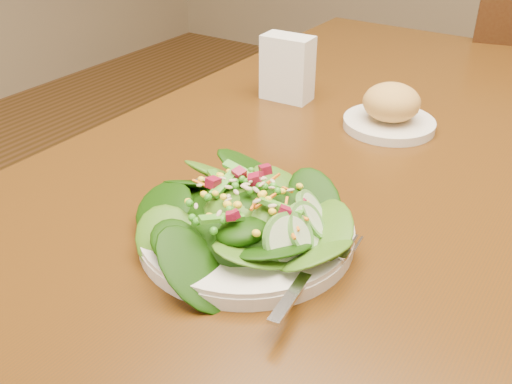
{
  "coord_description": "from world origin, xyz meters",
  "views": [
    {
      "loc": [
        0.24,
        -0.74,
        1.14
      ],
      "look_at": [
        -0.07,
        -0.28,
        0.8
      ],
      "focal_mm": 40.0,
      "sensor_mm": 36.0,
      "label": 1
    }
  ],
  "objects": [
    {
      "name": "salad_plate",
      "position": [
        -0.06,
        -0.3,
        0.78
      ],
      "size": [
        0.25,
        0.25,
        0.07
      ],
      "rotation": [
        0.0,
        0.0,
        0.21
      ],
      "color": "silver",
      "rests_on": "dining_table"
    },
    {
      "name": "bread_plate",
      "position": [
        -0.05,
        0.09,
        0.78
      ],
      "size": [
        0.15,
        0.15,
        0.07
      ],
      "color": "silver",
      "rests_on": "dining_table"
    },
    {
      "name": "dining_table",
      "position": [
        0.0,
        0.0,
        0.65
      ],
      "size": [
        0.9,
        1.4,
        0.75
      ],
      "color": "#492608",
      "rests_on": "ground_plane"
    },
    {
      "name": "napkin_holder",
      "position": [
        -0.25,
        0.11,
        0.81
      ],
      "size": [
        0.09,
        0.05,
        0.11
      ],
      "rotation": [
        0.0,
        0.0,
        0.05
      ],
      "color": "white",
      "rests_on": "dining_table"
    }
  ]
}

